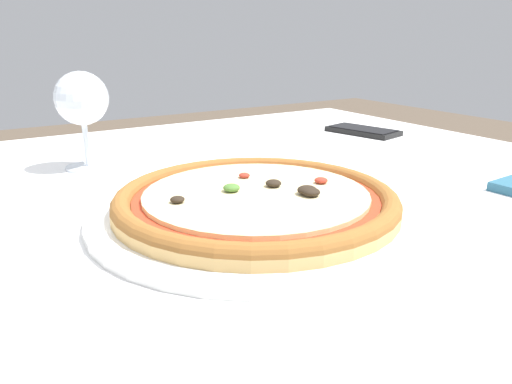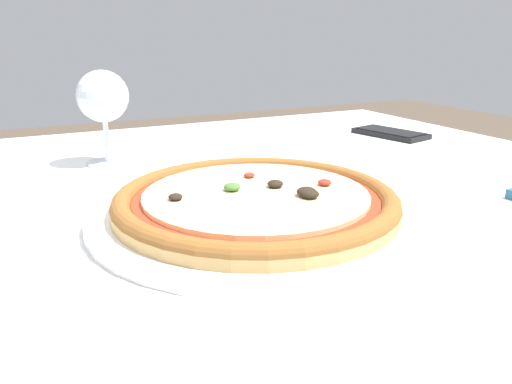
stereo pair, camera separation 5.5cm
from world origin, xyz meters
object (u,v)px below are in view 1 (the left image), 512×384
Objects in this scene: pizza_plate at (256,203)px; cell_phone at (363,131)px; dining_table at (169,284)px; wine_glass_far_left at (82,101)px.

cell_phone is at bearing 33.45° from pizza_plate.
wine_glass_far_left is (-0.01, 0.28, 0.17)m from dining_table.
pizza_plate reaches higher than cell_phone.
pizza_plate is 2.55× the size of wine_glass_far_left.
wine_glass_far_left is at bearing 91.57° from dining_table.
pizza_plate is (0.10, -0.03, 0.09)m from dining_table.
pizza_plate reaches higher than dining_table.
cell_phone is at bearing 25.78° from dining_table.
wine_glass_far_left reaches higher than pizza_plate.
dining_table is at bearing -154.22° from cell_phone.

